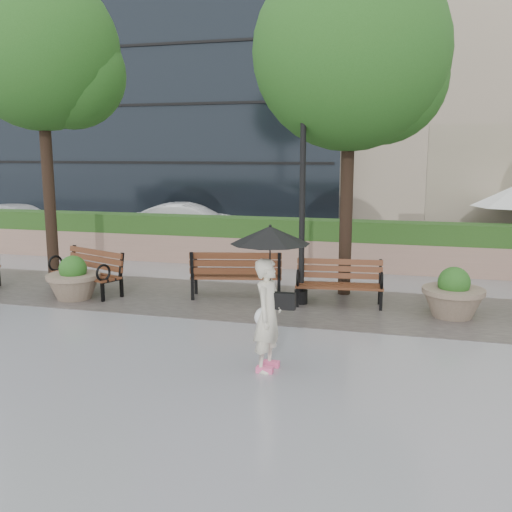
% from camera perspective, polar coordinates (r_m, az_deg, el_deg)
% --- Properties ---
extents(ground, '(100.00, 100.00, 0.00)m').
position_cam_1_polar(ground, '(9.92, -9.74, -8.45)').
color(ground, gray).
rests_on(ground, ground).
extents(cobble_strip, '(28.00, 3.20, 0.01)m').
position_cam_1_polar(cobble_strip, '(12.58, -4.04, -4.26)').
color(cobble_strip, '#383330').
rests_on(cobble_strip, ground).
extents(hedge_wall, '(24.00, 0.80, 1.35)m').
position_cam_1_polar(hedge_wall, '(16.21, 0.53, 1.43)').
color(hedge_wall, '#9C7565').
rests_on(hedge_wall, ground).
extents(asphalt_street, '(40.00, 7.00, 0.00)m').
position_cam_1_polar(asphalt_street, '(20.16, 3.37, 1.25)').
color(asphalt_street, black).
rests_on(asphalt_street, ground).
extents(bench_1, '(1.96, 1.37, 0.99)m').
position_cam_1_polar(bench_1, '(13.49, -16.49, -2.42)').
color(bench_1, '#5B2E1A').
rests_on(bench_1, ground).
extents(bench_2, '(2.09, 1.21, 1.06)m').
position_cam_1_polar(bench_2, '(12.58, -1.97, -2.80)').
color(bench_2, '#5B2E1A').
rests_on(bench_2, ground).
extents(bench_3, '(1.85, 0.91, 0.96)m').
position_cam_1_polar(bench_3, '(12.03, 8.29, -3.65)').
color(bench_3, '#5B2E1A').
rests_on(bench_3, ground).
extents(planter_left, '(1.15, 1.15, 0.96)m').
position_cam_1_polar(planter_left, '(13.08, -17.77, -2.50)').
color(planter_left, '#7F6B56').
rests_on(planter_left, ground).
extents(planter_right, '(1.19, 1.19, 1.00)m').
position_cam_1_polar(planter_right, '(11.73, 19.11, -3.96)').
color(planter_right, '#7F6B56').
rests_on(planter_right, ground).
extents(lamppost, '(0.28, 0.28, 4.24)m').
position_cam_1_polar(lamppost, '(11.84, 4.63, 4.00)').
color(lamppost, black).
rests_on(lamppost, ground).
extents(tree_0, '(3.78, 3.74, 7.42)m').
position_cam_1_polar(tree_0, '(15.15, -20.10, 18.17)').
color(tree_0, black).
rests_on(tree_0, ground).
extents(tree_1, '(4.16, 4.16, 7.34)m').
position_cam_1_polar(tree_1, '(12.95, 10.18, 18.86)').
color(tree_1, black).
rests_on(tree_1, ground).
extents(car_left, '(4.47, 2.30, 1.24)m').
position_cam_1_polar(car_left, '(23.36, -22.46, 3.26)').
color(car_left, silver).
rests_on(car_left, ground).
extents(car_right, '(4.46, 2.22, 1.41)m').
position_cam_1_polar(car_right, '(20.26, -6.71, 3.25)').
color(car_right, silver).
rests_on(car_right, ground).
extents(pedestrian, '(1.16, 1.16, 2.12)m').
position_cam_1_polar(pedestrian, '(8.24, 1.32, -2.81)').
color(pedestrian, beige).
rests_on(pedestrian, ground).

